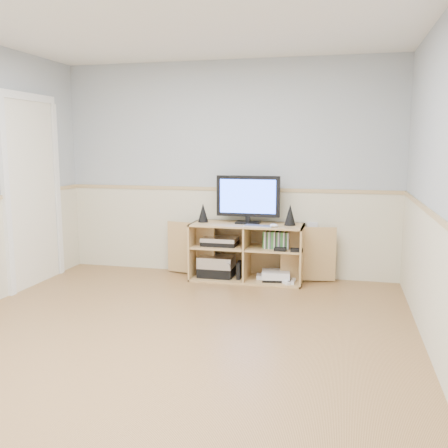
{
  "coord_description": "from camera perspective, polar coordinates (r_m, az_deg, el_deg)",
  "views": [
    {
      "loc": [
        1.33,
        -3.5,
        1.53
      ],
      "look_at": [
        0.2,
        1.2,
        0.77
      ],
      "focal_mm": 40.0,
      "sensor_mm": 36.0,
      "label": 1
    }
  ],
  "objects": [
    {
      "name": "speaker_right",
      "position": [
        5.58,
        7.56,
        1.04
      ],
      "size": [
        0.13,
        0.13,
        0.23
      ],
      "primitive_type": "cone",
      "color": "black",
      "rests_on": "media_cabinet"
    },
    {
      "name": "game_cases",
      "position": [
        5.6,
        6.0,
        -1.82
      ],
      "size": [
        0.28,
        0.14,
        0.19
      ],
      "primitive_type": "cube",
      "color": "#3F8C3F",
      "rests_on": "media_cabinet"
    },
    {
      "name": "media_cabinet",
      "position": [
        5.76,
        2.73,
        -3.04
      ],
      "size": [
        1.99,
        0.48,
        0.65
      ],
      "color": "tan",
      "rests_on": "floor"
    },
    {
      "name": "mouse",
      "position": [
        5.46,
        5.71,
        -0.16
      ],
      "size": [
        0.11,
        0.09,
        0.04
      ],
      "primitive_type": "ellipsoid",
      "rotation": [
        0.0,
        0.0,
        -0.28
      ],
      "color": "white",
      "rests_on": "media_cabinet"
    },
    {
      "name": "keyboard",
      "position": [
        5.48,
        3.96,
        -0.22
      ],
      "size": [
        0.33,
        0.17,
        0.01
      ],
      "primitive_type": "cube",
      "rotation": [
        0.0,
        0.0,
        -0.13
      ],
      "color": "silver",
      "rests_on": "media_cabinet"
    },
    {
      "name": "room",
      "position": [
        3.89,
        -7.45,
        4.25
      ],
      "size": [
        4.04,
        4.54,
        2.54
      ],
      "color": "#A9814B",
      "rests_on": "ground"
    },
    {
      "name": "speaker_left",
      "position": [
        5.77,
        -2.41,
        1.3
      ],
      "size": [
        0.12,
        0.12,
        0.22
      ],
      "primitive_type": "cone",
      "color": "black",
      "rests_on": "media_cabinet"
    },
    {
      "name": "av_components",
      "position": [
        5.8,
        -0.69,
        -4.1
      ],
      "size": [
        0.5,
        0.3,
        0.47
      ],
      "color": "black",
      "rests_on": "media_cabinet"
    },
    {
      "name": "game_consoles",
      "position": [
        5.7,
        5.83,
        -5.9
      ],
      "size": [
        0.46,
        0.3,
        0.11
      ],
      "color": "white",
      "rests_on": "media_cabinet"
    },
    {
      "name": "monitor",
      "position": [
        5.65,
        2.77,
        3.03
      ],
      "size": [
        0.72,
        0.18,
        0.54
      ],
      "color": "black",
      "rests_on": "media_cabinet"
    },
    {
      "name": "wall_outlet",
      "position": [
        5.81,
        10.08,
        -0.37
      ],
      "size": [
        0.12,
        0.03,
        0.12
      ],
      "primitive_type": "cube",
      "color": "white",
      "rests_on": "wall_back"
    }
  ]
}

